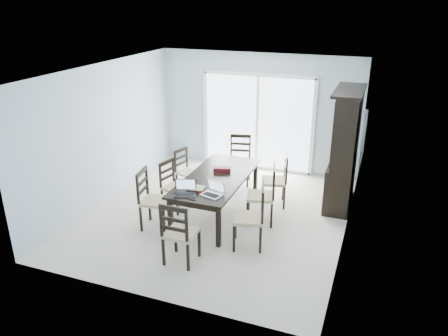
% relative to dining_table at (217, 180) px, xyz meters
% --- Properties ---
extents(floor, '(5.00, 5.00, 0.00)m').
position_rel_dining_table_xyz_m(floor, '(0.00, 0.00, -0.67)').
color(floor, beige).
rests_on(floor, ground).
extents(ceiling, '(5.00, 5.00, 0.00)m').
position_rel_dining_table_xyz_m(ceiling, '(0.00, 0.00, 1.93)').
color(ceiling, white).
rests_on(ceiling, back_wall).
extents(back_wall, '(4.50, 0.02, 2.60)m').
position_rel_dining_table_xyz_m(back_wall, '(0.00, 2.50, 0.63)').
color(back_wall, '#A3B7C3').
rests_on(back_wall, floor).
extents(wall_left, '(0.02, 5.00, 2.60)m').
position_rel_dining_table_xyz_m(wall_left, '(-2.25, 0.00, 0.63)').
color(wall_left, '#A3B7C3').
rests_on(wall_left, floor).
extents(wall_right, '(0.02, 5.00, 2.60)m').
position_rel_dining_table_xyz_m(wall_right, '(2.25, 0.00, 0.63)').
color(wall_right, '#A3B7C3').
rests_on(wall_right, floor).
extents(balcony, '(4.50, 2.00, 0.10)m').
position_rel_dining_table_xyz_m(balcony, '(0.00, 3.50, -0.72)').
color(balcony, gray).
rests_on(balcony, ground).
extents(railing, '(4.50, 0.06, 1.10)m').
position_rel_dining_table_xyz_m(railing, '(0.00, 4.50, -0.12)').
color(railing, '#99999E').
rests_on(railing, balcony).
extents(dining_table, '(1.00, 2.20, 0.75)m').
position_rel_dining_table_xyz_m(dining_table, '(0.00, 0.00, 0.00)').
color(dining_table, black).
rests_on(dining_table, floor).
extents(china_hutch, '(0.50, 1.38, 2.20)m').
position_rel_dining_table_xyz_m(china_hutch, '(2.02, 1.25, 0.40)').
color(china_hutch, black).
rests_on(china_hutch, floor).
extents(sliding_door, '(2.52, 0.05, 2.18)m').
position_rel_dining_table_xyz_m(sliding_door, '(0.00, 2.48, 0.41)').
color(sliding_door, silver).
rests_on(sliding_door, floor).
extents(chair_left_near, '(0.52, 0.51, 1.20)m').
position_rel_dining_table_xyz_m(chair_left_near, '(-0.90, -0.80, -0.04)').
color(chair_left_near, black).
rests_on(chair_left_near, floor).
extents(chair_left_mid, '(0.49, 0.48, 1.07)m').
position_rel_dining_table_xyz_m(chair_left_mid, '(-0.88, -0.04, -0.11)').
color(chair_left_mid, black).
rests_on(chair_left_mid, floor).
extents(chair_left_far, '(0.48, 0.48, 1.02)m').
position_rel_dining_table_xyz_m(chair_left_far, '(-0.98, 0.75, -0.13)').
color(chair_left_far, black).
rests_on(chair_left_far, floor).
extents(chair_right_near, '(0.57, 0.56, 1.20)m').
position_rel_dining_table_xyz_m(chair_right_near, '(0.94, -0.78, -0.04)').
color(chair_right_near, black).
rests_on(chair_right_near, floor).
extents(chair_right_mid, '(0.56, 0.55, 1.21)m').
position_rel_dining_table_xyz_m(chair_right_mid, '(0.90, 0.04, -0.03)').
color(chair_right_mid, black).
rests_on(chair_right_mid, floor).
extents(chair_right_far, '(0.56, 0.55, 1.18)m').
position_rel_dining_table_xyz_m(chair_right_far, '(0.94, 0.80, -0.05)').
color(chair_right_far, black).
rests_on(chair_right_far, floor).
extents(chair_end_near, '(0.44, 0.45, 1.17)m').
position_rel_dining_table_xyz_m(chair_end_near, '(0.05, -1.67, -0.06)').
color(chair_end_near, black).
rests_on(chair_end_near, floor).
extents(chair_end_far, '(0.52, 0.53, 1.17)m').
position_rel_dining_table_xyz_m(chair_end_far, '(-0.11, 1.61, -0.05)').
color(chair_end_far, black).
rests_on(chair_end_far, floor).
extents(laptop_dark, '(0.40, 0.34, 0.24)m').
position_rel_dining_table_xyz_m(laptop_dark, '(-0.19, -0.89, 0.13)').
color(laptop_dark, black).
rests_on(laptop_dark, dining_table).
extents(laptop_silver, '(0.37, 0.30, 0.22)m').
position_rel_dining_table_xyz_m(laptop_silver, '(0.21, -0.76, 0.13)').
color(laptop_silver, silver).
rests_on(laptop_silver, dining_table).
extents(book_stack, '(0.30, 0.25, 0.05)m').
position_rel_dining_table_xyz_m(book_stack, '(-0.12, -0.65, 0.10)').
color(book_stack, maroon).
rests_on(book_stack, dining_table).
extents(cell_phone, '(0.12, 0.07, 0.01)m').
position_rel_dining_table_xyz_m(cell_phone, '(-0.01, -1.00, 0.08)').
color(cell_phone, black).
rests_on(cell_phone, dining_table).
extents(game_box, '(0.34, 0.24, 0.08)m').
position_rel_dining_table_xyz_m(game_box, '(0.00, 0.26, 0.12)').
color(game_box, '#4B0F10').
rests_on(game_box, dining_table).
extents(hot_tub, '(1.96, 1.76, 1.01)m').
position_rel_dining_table_xyz_m(hot_tub, '(-0.44, 3.60, -0.17)').
color(hot_tub, maroon).
rests_on(hot_tub, balcony).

